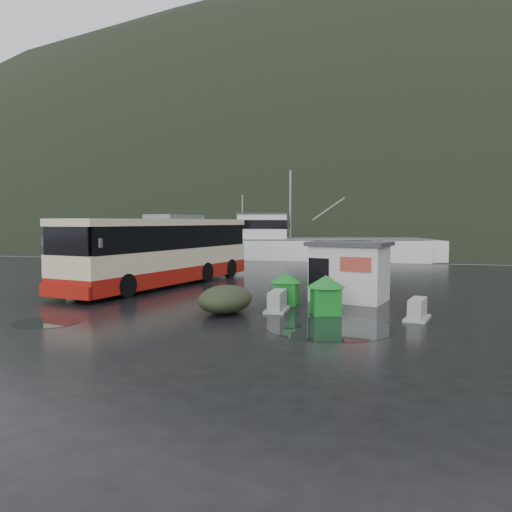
% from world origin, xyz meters
% --- Properties ---
extents(ground, '(160.00, 160.00, 0.00)m').
position_xyz_m(ground, '(0.00, 0.00, 0.00)').
color(ground, black).
rests_on(ground, ground).
extents(harbor_water, '(300.00, 180.00, 0.02)m').
position_xyz_m(harbor_water, '(0.00, 110.00, 0.00)').
color(harbor_water, black).
rests_on(harbor_water, ground).
extents(quay_edge, '(160.00, 0.60, 1.50)m').
position_xyz_m(quay_edge, '(0.00, 20.00, 0.00)').
color(quay_edge, '#999993').
rests_on(quay_edge, ground).
extents(headland, '(780.00, 540.00, 570.00)m').
position_xyz_m(headland, '(10.00, 250.00, 0.00)').
color(headland, black).
rests_on(headland, ground).
extents(coach_bus, '(6.30, 13.52, 3.72)m').
position_xyz_m(coach_bus, '(-3.48, 3.47, 0.00)').
color(coach_bus, beige).
rests_on(coach_bus, ground).
extents(white_van, '(3.06, 6.92, 2.80)m').
position_xyz_m(white_van, '(-6.35, 3.68, 0.00)').
color(white_van, silver).
rests_on(white_van, ground).
extents(waste_bin_left, '(1.25, 1.25, 1.41)m').
position_xyz_m(waste_bin_left, '(5.48, -2.90, 0.00)').
color(waste_bin_left, '#157821').
rests_on(waste_bin_left, ground).
extents(waste_bin_right, '(0.99, 0.99, 1.30)m').
position_xyz_m(waste_bin_right, '(3.76, -1.11, 0.00)').
color(waste_bin_right, '#157821').
rests_on(waste_bin_right, ground).
extents(dome_tent, '(2.17, 2.79, 1.01)m').
position_xyz_m(dome_tent, '(1.89, -3.42, 0.00)').
color(dome_tent, '#28301D').
rests_on(dome_tent, ground).
extents(ticket_kiosk, '(3.71, 3.17, 2.49)m').
position_xyz_m(ticket_kiosk, '(6.20, 0.44, 0.00)').
color(ticket_kiosk, silver).
rests_on(ticket_kiosk, ground).
extents(jersey_barrier_a, '(0.79, 1.53, 0.76)m').
position_xyz_m(jersey_barrier_a, '(3.67, -2.62, 0.00)').
color(jersey_barrier_a, '#999993').
rests_on(jersey_barrier_a, ground).
extents(jersey_barrier_b, '(1.05, 1.57, 0.72)m').
position_xyz_m(jersey_barrier_b, '(8.60, -3.18, 0.00)').
color(jersey_barrier_b, '#999993').
rests_on(jersey_barrier_b, ground).
extents(fishing_trawler, '(23.89, 10.10, 9.33)m').
position_xyz_m(fishing_trawler, '(2.43, 26.27, 0.00)').
color(fishing_trawler, silver).
rests_on(fishing_trawler, ground).
extents(puddles, '(12.31, 4.32, 0.01)m').
position_xyz_m(puddles, '(3.69, -5.41, 0.01)').
color(puddles, black).
rests_on(puddles, ground).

